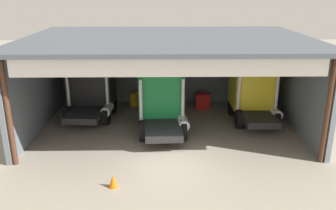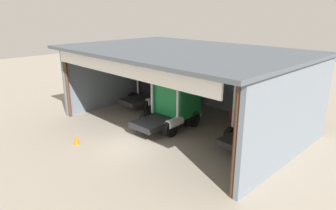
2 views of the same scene
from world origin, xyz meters
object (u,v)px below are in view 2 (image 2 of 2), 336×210
at_px(truck_black_yard_outside, 155,84).
at_px(truck_yellow_center_bay, 263,110).
at_px(traffic_cone, 76,140).
at_px(oil_drum, 194,101).
at_px(tool_cart, 238,116).
at_px(truck_green_right_bay, 174,101).

bearing_deg(truck_black_yard_outside, truck_yellow_center_bay, 0.07).
relative_size(truck_black_yard_outside, traffic_cone, 8.00).
relative_size(oil_drum, tool_cart, 0.94).
height_order(truck_green_right_bay, oil_drum, truck_green_right_bay).
bearing_deg(oil_drum, traffic_cone, -90.37).
xyz_separation_m(truck_black_yard_outside, oil_drum, (2.39, 2.00, -1.32)).
relative_size(truck_green_right_bay, truck_yellow_center_bay, 1.02).
bearing_deg(tool_cart, truck_green_right_bay, -126.87).
distance_m(truck_black_yard_outside, oil_drum, 3.38).
relative_size(truck_yellow_center_bay, oil_drum, 5.03).
height_order(oil_drum, tool_cart, tool_cart).
relative_size(truck_green_right_bay, traffic_cone, 8.56).
relative_size(truck_yellow_center_bay, traffic_cone, 8.43).
bearing_deg(truck_green_right_bay, truck_black_yard_outside, 149.41).
bearing_deg(oil_drum, truck_yellow_center_bay, -19.67).
height_order(truck_black_yard_outside, traffic_cone, truck_black_yard_outside).
height_order(tool_cart, traffic_cone, tool_cart).
bearing_deg(truck_green_right_bay, traffic_cone, -110.71).
bearing_deg(truck_green_right_bay, oil_drum, 110.82).
height_order(truck_yellow_center_bay, traffic_cone, truck_yellow_center_bay).
bearing_deg(traffic_cone, truck_black_yard_outside, 105.56).
relative_size(truck_green_right_bay, tool_cart, 4.79).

